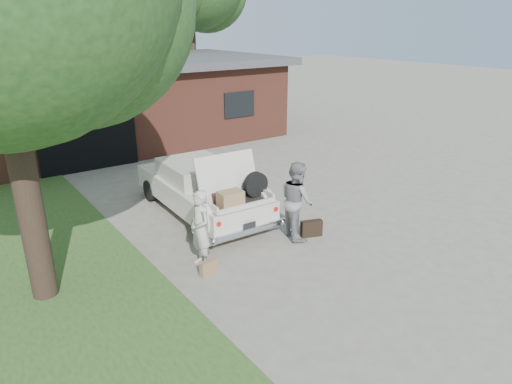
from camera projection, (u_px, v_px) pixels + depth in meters
ground at (272, 246)px, 10.14m from camera, size 90.00×90.00×0.00m
house at (121, 99)px, 18.81m from camera, size 12.80×7.80×3.30m
sedan at (202, 188)px, 11.66m from camera, size 1.97×4.69×1.88m
woman_left at (200, 229)px, 9.05m from camera, size 0.42×0.61×1.62m
woman_right at (297, 200)px, 10.28m from camera, size 0.89×1.02×1.80m
suitcase_left at (209, 268)px, 8.94m from camera, size 0.40×0.17×0.30m
suitcase_right at (311, 228)px, 10.54m from camera, size 0.53×0.32×0.39m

